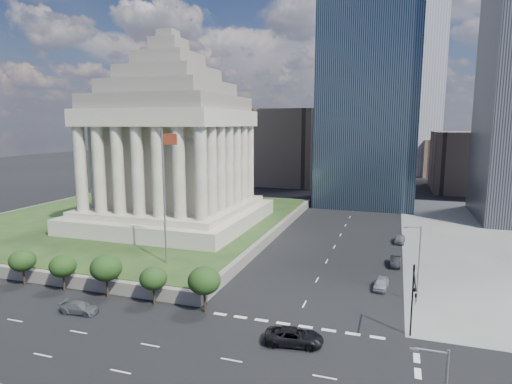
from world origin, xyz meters
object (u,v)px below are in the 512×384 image
at_px(parked_sedan_far, 400,239).
at_px(flagpole, 165,189).
at_px(street_lamp_north, 418,260).
at_px(traffic_signal_ne, 413,296).
at_px(parked_sedan_mid, 395,262).
at_px(pickup_truck, 294,337).
at_px(war_memorial, 171,130).
at_px(suv_grey, 80,308).
at_px(parked_sedan_near, 381,284).

bearing_deg(parked_sedan_far, flagpole, -133.84).
relative_size(street_lamp_north, parked_sedan_far, 2.18).
distance_m(traffic_signal_ne, parked_sedan_mid, 25.88).
relative_size(flagpole, pickup_truck, 3.31).
relative_size(flagpole, street_lamp_north, 2.00).
height_order(war_memorial, traffic_signal_ne, war_memorial).
height_order(war_memorial, street_lamp_north, war_memorial).
bearing_deg(parked_sedan_far, suv_grey, -124.89).
bearing_deg(parked_sedan_mid, street_lamp_north, -80.00).
relative_size(traffic_signal_ne, parked_sedan_mid, 1.82).
relative_size(pickup_truck, parked_sedan_near, 1.35).
xyz_separation_m(traffic_signal_ne, parked_sedan_far, (-1.00, 39.90, -4.47)).
xyz_separation_m(street_lamp_north, parked_sedan_mid, (-2.53, 14.12, -4.94)).
relative_size(traffic_signal_ne, suv_grey, 1.71).
bearing_deg(traffic_signal_ne, flagpole, 163.29).
bearing_deg(pickup_truck, war_memorial, 34.48).
bearing_deg(traffic_signal_ne, parked_sedan_far, 91.44).
bearing_deg(war_memorial, suv_grey, -77.28).
relative_size(suv_grey, parked_sedan_near, 1.04).
xyz_separation_m(flagpole, parked_sedan_near, (30.83, 4.36, -12.35)).
relative_size(traffic_signal_ne, parked_sedan_near, 1.79).
bearing_deg(flagpole, parked_sedan_near, 8.05).
relative_size(flagpole, parked_sedan_mid, 4.54).
relative_size(suv_grey, parked_sedan_mid, 1.06).
relative_size(war_memorial, pickup_truck, 6.46).
distance_m(traffic_signal_ne, parked_sedan_far, 40.16).
distance_m(suv_grey, parked_sedan_far, 57.75).
height_order(traffic_signal_ne, pickup_truck, traffic_signal_ne).
bearing_deg(traffic_signal_ne, parked_sedan_near, 103.43).
distance_m(street_lamp_north, pickup_truck, 20.09).
height_order(traffic_signal_ne, parked_sedan_near, traffic_signal_ne).
relative_size(war_memorial, traffic_signal_ne, 4.88).
relative_size(flagpole, suv_grey, 4.28).
bearing_deg(flagpole, pickup_truck, -31.74).
bearing_deg(pickup_truck, parked_sedan_near, -31.36).
bearing_deg(parked_sedan_near, parked_sedan_mid, 85.77).
height_order(traffic_signal_ne, parked_sedan_far, traffic_signal_ne).
relative_size(pickup_truck, suv_grey, 1.29).
height_order(suv_grey, parked_sedan_far, parked_sedan_far).
relative_size(pickup_truck, parked_sedan_far, 1.31).
distance_m(parked_sedan_near, parked_sedan_mid, 10.91).
relative_size(traffic_signal_ne, parked_sedan_far, 1.74).
height_order(traffic_signal_ne, parked_sedan_mid, traffic_signal_ne).
distance_m(flagpole, parked_sedan_far, 46.25).
xyz_separation_m(suv_grey, parked_sedan_mid, (35.99, 30.12, 0.05)).
bearing_deg(war_memorial, parked_sedan_mid, -11.21).
distance_m(street_lamp_north, parked_sedan_near, 7.35).
bearing_deg(parked_sedan_far, parked_sedan_mid, -88.23).
xyz_separation_m(traffic_signal_ne, parked_sedan_near, (-3.50, 14.66, -4.49)).
bearing_deg(flagpole, parked_sedan_far, 41.60).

